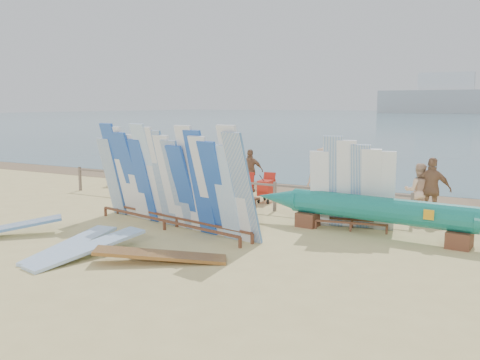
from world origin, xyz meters
The scene contains 24 objects.
ground centered at (0.00, 0.00, 0.00)m, with size 160.00×160.00×0.00m, color #DECA80.
ocean centered at (0.00, 128.00, 0.00)m, with size 320.00×240.00×0.02m, color #436978.
wet_sand_strip centered at (0.00, 7.20, 0.00)m, with size 40.00×2.60×0.01m, color #7F6547.
distant_ship centered at (-12.00, 180.00, 5.31)m, with size 45.00×8.00×14.00m.
fence centered at (0.00, 3.00, 0.63)m, with size 12.08×0.08×0.90m.
main_surfboard_rack centered at (0.48, -0.26, 1.24)m, with size 5.53×1.93×2.78m.
side_surfboard_rack centered at (4.68, 1.82, 1.09)m, with size 2.19×0.93×2.45m.
outrigger_canoe centered at (5.45, 1.52, 0.63)m, with size 6.93×1.25×0.98m.
vendor_table centered at (1.89, 0.89, 0.41)m, with size 1.01×0.79×1.22m.
flat_board_b centered at (0.35, -3.11, 0.00)m, with size 0.56×2.70×0.07m, color #91BBE9.
flat_board_e centered at (-2.66, -2.85, 0.00)m, with size 0.56×2.70×0.07m, color silver.
flat_board_a centered at (-0.32, -2.93, 0.00)m, with size 0.56×2.70×0.07m, color #91BBE9.
flat_board_c centered at (1.97, -2.71, 0.00)m, with size 0.56×2.70×0.07m, color #925D27.
beach_chair_left centered at (0.03, 3.88, 0.23)m, with size 0.53×0.55×0.80m.
beach_chair_right centered at (0.31, 4.15, 0.27)m, with size 0.63×0.65×0.94m.
stroller centered at (1.17, 4.19, 0.39)m, with size 0.52×0.73×0.97m.
beachgoer_1 centered at (-3.88, 5.01, 0.86)m, with size 0.63×0.34×1.72m, color #8C6042.
beachgoer_10 centered at (6.36, 3.92, 0.89)m, with size 1.04×0.45×1.77m, color #8C6042.
beachgoer_6 centered at (2.92, 4.66, 0.93)m, with size 0.90×0.43×1.85m, color tan.
beachgoer_2 centered at (-3.06, 3.70, 0.84)m, with size 0.82×0.39×1.69m, color beige.
beachgoer_11 centered at (-5.82, 7.50, 0.79)m, with size 1.47×0.47×1.58m, color beige.
beachgoer_4 centered at (-0.17, 5.69, 0.79)m, with size 0.93×0.40×1.59m, color #8C6042.
beachgoer_0 centered at (-5.78, 5.35, 0.91)m, with size 0.89×0.43×1.83m, color tan.
beachgoer_8 centered at (5.99, 4.03, 0.79)m, with size 0.77×0.37×1.58m, color beige.
Camera 1 is at (8.13, -10.88, 3.23)m, focal length 38.00 mm.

